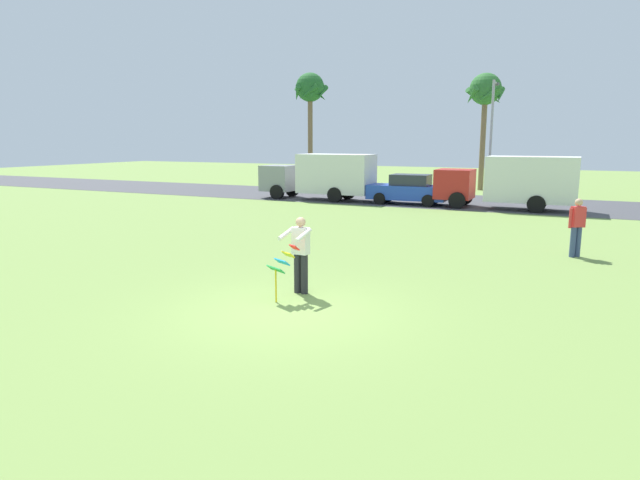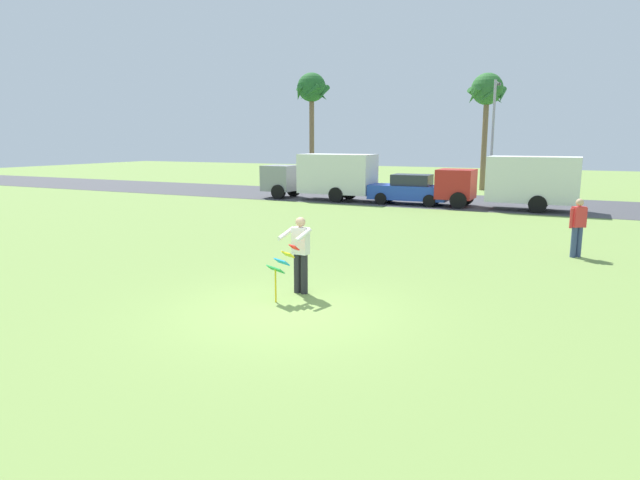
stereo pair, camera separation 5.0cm
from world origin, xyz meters
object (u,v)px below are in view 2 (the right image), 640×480
at_px(streetlight_pole, 493,130).
at_px(person_walker_near, 578,226).
at_px(parked_truck_grey_van, 324,175).
at_px(parked_car_blue, 409,190).
at_px(person_kite_flyer, 300,252).
at_px(palm_tree_right_near, 487,94).
at_px(palm_tree_left_near, 312,92).
at_px(kite_held, 282,264).
at_px(parked_truck_red_cab, 515,181).

height_order(streetlight_pole, person_walker_near, streetlight_pole).
height_order(parked_truck_grey_van, person_walker_near, parked_truck_grey_van).
bearing_deg(parked_car_blue, person_walker_near, -52.89).
distance_m(person_kite_flyer, palm_tree_right_near, 28.65).
xyz_separation_m(parked_truck_grey_van, person_walker_near, (13.31, -10.90, -0.48)).
xyz_separation_m(palm_tree_left_near, person_walker_near, (18.44, -19.64, -5.96)).
xyz_separation_m(kite_held, parked_truck_grey_van, (-7.69, 18.50, 0.60)).
bearing_deg(palm_tree_left_near, parked_truck_grey_van, -59.55).
bearing_deg(kite_held, streetlight_pole, 88.85).
distance_m(palm_tree_left_near, palm_tree_right_near, 12.44).
bearing_deg(kite_held, palm_tree_right_near, 90.97).
bearing_deg(kite_held, parked_truck_grey_van, 112.57).
bearing_deg(person_kite_flyer, parked_truck_red_cab, 81.63).
bearing_deg(parked_truck_red_cab, parked_truck_grey_van, 180.00).
height_order(person_kite_flyer, streetlight_pole, streetlight_pole).
distance_m(parked_car_blue, palm_tree_left_near, 14.75).
bearing_deg(streetlight_pole, parked_car_blue, -113.96).
xyz_separation_m(parked_truck_grey_van, parked_truck_red_cab, (10.39, -0.00, 0.00)).
bearing_deg(parked_truck_red_cab, person_walker_near, -74.99).
bearing_deg(person_walker_near, parked_car_blue, 127.11).
height_order(person_kite_flyer, palm_tree_left_near, palm_tree_left_near).
bearing_deg(person_kite_flyer, palm_tree_right_near, 91.15).
xyz_separation_m(kite_held, palm_tree_right_near, (-0.49, 28.80, 5.64)).
relative_size(palm_tree_left_near, streetlight_pole, 1.18).
distance_m(parked_truck_red_cab, person_walker_near, 11.30).
bearing_deg(palm_tree_left_near, kite_held, -64.79).
bearing_deg(palm_tree_left_near, parked_car_blue, -40.59).
relative_size(parked_truck_grey_van, palm_tree_right_near, 0.86).
xyz_separation_m(palm_tree_right_near, person_walker_near, (6.11, -21.21, -5.52)).
relative_size(parked_car_blue, person_walker_near, 2.45).
xyz_separation_m(person_kite_flyer, palm_tree_left_near, (-12.90, 26.54, 5.94)).
bearing_deg(parked_truck_red_cab, streetlight_pole, 107.17).
bearing_deg(person_walker_near, palm_tree_left_near, 133.21).
distance_m(kite_held, person_walker_near, 9.45).
bearing_deg(person_kite_flyer, parked_truck_grey_van, 113.56).
bearing_deg(palm_tree_right_near, kite_held, -89.03).
relative_size(palm_tree_right_near, streetlight_pole, 1.12).
height_order(palm_tree_left_near, streetlight_pole, palm_tree_left_near).
relative_size(palm_tree_right_near, person_walker_near, 4.52).
bearing_deg(parked_truck_grey_van, palm_tree_right_near, 55.04).
distance_m(streetlight_pole, person_walker_near, 18.94).
distance_m(palm_tree_left_near, person_walker_near, 27.59).
height_order(person_kite_flyer, parked_truck_red_cab, parked_truck_red_cab).
bearing_deg(kite_held, palm_tree_left_near, 115.21).
bearing_deg(parked_car_blue, parked_truck_grey_van, -179.99).
relative_size(parked_truck_red_cab, person_walker_near, 3.88).
relative_size(person_kite_flyer, kite_held, 1.45).
distance_m(parked_truck_red_cab, palm_tree_left_near, 18.63).
distance_m(kite_held, palm_tree_right_near, 29.35).
xyz_separation_m(parked_truck_red_cab, streetlight_pole, (-2.18, 7.07, 2.59)).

